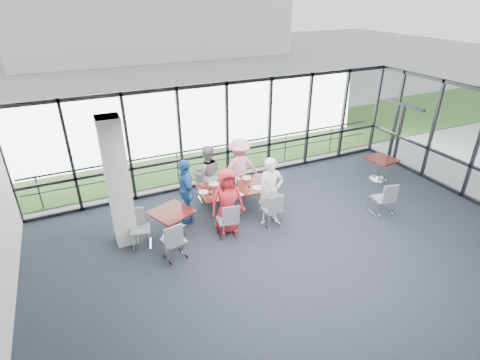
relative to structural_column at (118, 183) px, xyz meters
name	(u,v)px	position (x,y,z in m)	size (l,w,h in m)	color
floor	(317,273)	(3.60, -3.00, -1.61)	(12.00, 10.00, 0.02)	#1D212C
ceiling	(334,136)	(3.60, -3.00, 1.60)	(12.00, 10.00, 0.04)	silver
curtain_wall_back	(227,134)	(3.60, 2.00, 0.00)	(12.00, 0.10, 3.20)	white
exit_door	(399,135)	(9.60, 0.75, -0.55)	(0.12, 1.60, 2.10)	black
structural_column	(118,183)	(0.00, 0.00, 0.00)	(0.50, 0.50, 3.20)	silver
apron	(183,133)	(3.60, 7.00, -1.62)	(80.00, 70.00, 0.02)	gray
grass_strip	(198,148)	(3.60, 5.00, -1.59)	(80.00, 5.00, 0.01)	#295222
hangar_main	(151,21)	(7.60, 29.00, 1.40)	(24.00, 10.00, 6.00)	silver
guard_rail	(221,159)	(3.60, 2.60, -1.10)	(0.06, 0.06, 12.00)	#2D2D33
main_table	(235,191)	(3.04, 0.16, -0.97)	(2.07, 1.22, 0.75)	#3E100D
side_table_left	(172,215)	(1.09, -0.35, -0.96)	(1.16, 1.16, 0.75)	#3E100D
side_table_right	(381,162)	(8.08, -0.08, -0.97)	(0.93, 0.93, 0.75)	#3E100D
diner_near_left	(227,201)	(2.45, -0.65, -0.73)	(0.85, 0.55, 1.73)	red
diner_near_right	(271,191)	(3.67, -0.70, -0.70)	(0.66, 0.48, 1.81)	silver
diner_far_left	(207,174)	(2.54, 0.99, -0.73)	(0.84, 0.52, 1.73)	gray
diner_far_right	(239,167)	(3.54, 0.97, -0.70)	(1.16, 0.60, 1.79)	pink
diner_end	(186,190)	(1.68, 0.29, -0.71)	(1.04, 0.57, 1.77)	#275CA6
chair_main_nl	(227,220)	(2.34, -0.85, -1.14)	(0.45, 0.45, 0.92)	gray
chair_main_nr	(272,209)	(3.61, -0.90, -1.13)	(0.46, 0.46, 0.94)	gray
chair_main_fl	(206,185)	(2.51, 1.11, -1.14)	(0.45, 0.45, 0.91)	gray
chair_main_fr	(242,178)	(3.69, 1.13, -1.17)	(0.42, 0.42, 0.86)	gray
chair_main_end	(183,208)	(1.52, 0.18, -1.16)	(0.43, 0.43, 0.87)	gray
chair_spare_la	(174,240)	(0.90, -1.16, -1.11)	(0.48, 0.48, 0.97)	gray
chair_spare_lb	(140,229)	(0.30, -0.36, -1.14)	(0.45, 0.45, 0.93)	gray
chair_spare_r	(382,199)	(6.62, -1.70, -1.13)	(0.46, 0.46, 0.95)	gray
plate_nl	(220,195)	(2.47, -0.13, -0.84)	(0.25, 0.25, 0.01)	white
plate_nr	(258,188)	(3.56, -0.17, -0.84)	(0.28, 0.28, 0.01)	white
plate_fl	(214,184)	(2.56, 0.56, -0.84)	(0.29, 0.29, 0.01)	white
plate_fr	(247,178)	(3.56, 0.50, -0.84)	(0.27, 0.27, 0.01)	white
plate_end	(204,192)	(2.14, 0.23, -0.84)	(0.26, 0.26, 0.01)	white
tumbler_a	(232,190)	(2.84, -0.08, -0.77)	(0.08, 0.08, 0.15)	white
tumbler_b	(249,185)	(3.37, -0.02, -0.78)	(0.07, 0.07, 0.14)	white
tumbler_c	(235,180)	(3.14, 0.42, -0.79)	(0.06, 0.06, 0.13)	white
tumbler_d	(211,192)	(2.27, 0.05, -0.78)	(0.07, 0.07, 0.14)	white
menu_a	(238,195)	(2.91, -0.29, -0.85)	(0.29, 0.20, 0.00)	white
menu_b	(269,185)	(3.92, -0.15, -0.85)	(0.28, 0.20, 0.00)	white
menu_c	(235,179)	(3.22, 0.56, -0.85)	(0.30, 0.21, 0.00)	white
condiment_caddy	(236,186)	(3.06, 0.17, -0.83)	(0.10, 0.07, 0.04)	black
ketchup_bottle	(234,184)	(3.01, 0.20, -0.76)	(0.06, 0.06, 0.18)	#B61300
green_bottle	(237,182)	(3.13, 0.22, -0.75)	(0.05, 0.05, 0.20)	#1F7D31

